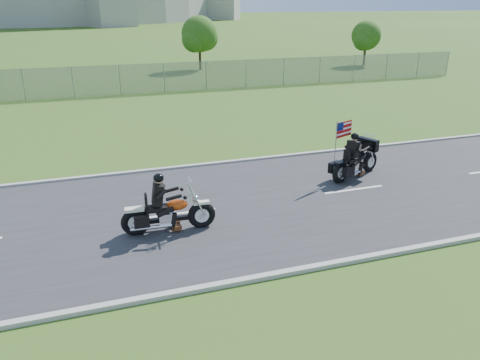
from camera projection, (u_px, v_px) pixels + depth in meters
name	position (u px, v px, depth m)	size (l,w,h in m)	color
ground	(243.00, 206.00, 14.74)	(420.00, 420.00, 0.00)	#2B4E18
road	(243.00, 205.00, 14.73)	(120.00, 8.00, 0.04)	#28282B
curb_north	(210.00, 164.00, 18.30)	(120.00, 0.18, 0.12)	#9E9B93
curb_south	(297.00, 271.00, 11.14)	(120.00, 0.18, 0.12)	#9E9B93
fence	(73.00, 82.00, 30.61)	(60.00, 0.03, 2.00)	gray
tree_fence_near	(200.00, 36.00, 42.01)	(3.52, 3.28, 4.75)	#382316
tree_fence_far	(366.00, 37.00, 45.04)	(3.08, 2.87, 4.20)	#382316
motorcycle_lead	(167.00, 214.00, 12.91)	(2.63, 0.71, 1.77)	black
motorcycle_follow	(356.00, 162.00, 16.89)	(2.43, 1.33, 2.14)	black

